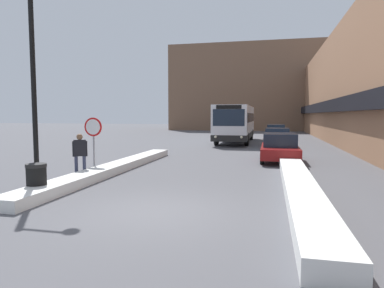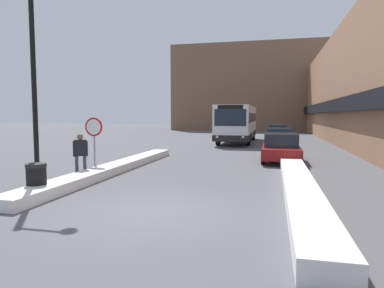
{
  "view_description": "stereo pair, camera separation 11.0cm",
  "coord_description": "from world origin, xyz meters",
  "px_view_note": "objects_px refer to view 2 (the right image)",
  "views": [
    {
      "loc": [
        2.71,
        -7.76,
        2.35
      ],
      "look_at": [
        -0.0,
        4.07,
        1.33
      ],
      "focal_mm": 32.0,
      "sensor_mm": 36.0,
      "label": 1
    },
    {
      "loc": [
        2.81,
        -7.74,
        2.35
      ],
      "look_at": [
        -0.0,
        4.07,
        1.33
      ],
      "focal_mm": 32.0,
      "sensor_mm": 36.0,
      "label": 2
    }
  ],
  "objects_px": {
    "stop_sign": "(94,133)",
    "pedestrian": "(80,151)",
    "parked_car_front": "(281,147)",
    "parked_car_middle": "(279,138)",
    "trash_bin": "(36,180)",
    "parked_car_back": "(278,133)",
    "street_lamp": "(40,61)",
    "city_bus": "(238,123)"
  },
  "relations": [
    {
      "from": "stop_sign",
      "to": "trash_bin",
      "type": "xyz_separation_m",
      "value": [
        0.4,
        -4.05,
        -1.16
      ]
    },
    {
      "from": "stop_sign",
      "to": "trash_bin",
      "type": "distance_m",
      "value": 4.23
    },
    {
      "from": "parked_car_back",
      "to": "city_bus",
      "type": "bearing_deg",
      "value": -142.08
    },
    {
      "from": "stop_sign",
      "to": "street_lamp",
      "type": "xyz_separation_m",
      "value": [
        -0.28,
        -2.79,
        2.47
      ]
    },
    {
      "from": "stop_sign",
      "to": "parked_car_front",
      "type": "bearing_deg",
      "value": 36.02
    },
    {
      "from": "city_bus",
      "to": "stop_sign",
      "type": "xyz_separation_m",
      "value": [
        -4.07,
        -17.13,
        -0.06
      ]
    },
    {
      "from": "stop_sign",
      "to": "pedestrian",
      "type": "distance_m",
      "value": 1.26
    },
    {
      "from": "city_bus",
      "to": "stop_sign",
      "type": "bearing_deg",
      "value": -103.37
    },
    {
      "from": "parked_car_front",
      "to": "parked_car_middle",
      "type": "bearing_deg",
      "value": 90.0
    },
    {
      "from": "city_bus",
      "to": "parked_car_front",
      "type": "relative_size",
      "value": 2.39
    },
    {
      "from": "parked_car_middle",
      "to": "street_lamp",
      "type": "height_order",
      "value": "street_lamp"
    },
    {
      "from": "city_bus",
      "to": "trash_bin",
      "type": "relative_size",
      "value": 11.14
    },
    {
      "from": "trash_bin",
      "to": "street_lamp",
      "type": "bearing_deg",
      "value": 118.02
    },
    {
      "from": "parked_car_middle",
      "to": "pedestrian",
      "type": "bearing_deg",
      "value": -117.64
    },
    {
      "from": "city_bus",
      "to": "pedestrian",
      "type": "height_order",
      "value": "city_bus"
    },
    {
      "from": "stop_sign",
      "to": "street_lamp",
      "type": "relative_size",
      "value": 0.34
    },
    {
      "from": "stop_sign",
      "to": "parked_car_back",
      "type": "bearing_deg",
      "value": 69.27
    },
    {
      "from": "trash_bin",
      "to": "parked_car_back",
      "type": "bearing_deg",
      "value": 73.43
    },
    {
      "from": "parked_car_front",
      "to": "pedestrian",
      "type": "height_order",
      "value": "pedestrian"
    },
    {
      "from": "parked_car_middle",
      "to": "street_lamp",
      "type": "xyz_separation_m",
      "value": [
        -7.76,
        -15.95,
        3.39
      ]
    },
    {
      "from": "parked_car_front",
      "to": "stop_sign",
      "type": "height_order",
      "value": "stop_sign"
    },
    {
      "from": "parked_car_middle",
      "to": "pedestrian",
      "type": "xyz_separation_m",
      "value": [
        -7.46,
        -14.24,
        0.28
      ]
    },
    {
      "from": "parked_car_middle",
      "to": "pedestrian",
      "type": "distance_m",
      "value": 16.08
    },
    {
      "from": "trash_bin",
      "to": "pedestrian",
      "type": "bearing_deg",
      "value": 97.03
    },
    {
      "from": "parked_car_back",
      "to": "parked_car_front",
      "type": "bearing_deg",
      "value": -90.0
    },
    {
      "from": "parked_car_middle",
      "to": "stop_sign",
      "type": "bearing_deg",
      "value": -119.64
    },
    {
      "from": "parked_car_front",
      "to": "stop_sign",
      "type": "bearing_deg",
      "value": -143.98
    },
    {
      "from": "parked_car_middle",
      "to": "stop_sign",
      "type": "distance_m",
      "value": 15.17
    },
    {
      "from": "parked_car_front",
      "to": "parked_car_middle",
      "type": "xyz_separation_m",
      "value": [
        0.0,
        7.72,
        -0.0
      ]
    },
    {
      "from": "stop_sign",
      "to": "parked_car_middle",
      "type": "bearing_deg",
      "value": 60.36
    },
    {
      "from": "parked_car_middle",
      "to": "trash_bin",
      "type": "bearing_deg",
      "value": -112.4
    },
    {
      "from": "stop_sign",
      "to": "trash_bin",
      "type": "relative_size",
      "value": 2.38
    },
    {
      "from": "parked_car_front",
      "to": "street_lamp",
      "type": "bearing_deg",
      "value": -133.33
    },
    {
      "from": "parked_car_back",
      "to": "pedestrian",
      "type": "relative_size",
      "value": 2.83
    },
    {
      "from": "parked_car_front",
      "to": "street_lamp",
      "type": "xyz_separation_m",
      "value": [
        -7.76,
        -8.23,
        3.39
      ]
    },
    {
      "from": "parked_car_front",
      "to": "pedestrian",
      "type": "xyz_separation_m",
      "value": [
        -7.46,
        -6.53,
        0.28
      ]
    },
    {
      "from": "parked_car_back",
      "to": "stop_sign",
      "type": "bearing_deg",
      "value": -110.73
    },
    {
      "from": "city_bus",
      "to": "parked_car_back",
      "type": "distance_m",
      "value": 4.44
    },
    {
      "from": "stop_sign",
      "to": "street_lamp",
      "type": "bearing_deg",
      "value": -95.64
    },
    {
      "from": "city_bus",
      "to": "pedestrian",
      "type": "xyz_separation_m",
      "value": [
        -4.04,
        -18.21,
        -0.7
      ]
    },
    {
      "from": "pedestrian",
      "to": "street_lamp",
      "type": "bearing_deg",
      "value": -131.22
    },
    {
      "from": "parked_car_middle",
      "to": "trash_bin",
      "type": "xyz_separation_m",
      "value": [
        -7.09,
        -17.21,
        -0.24
      ]
    }
  ]
}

